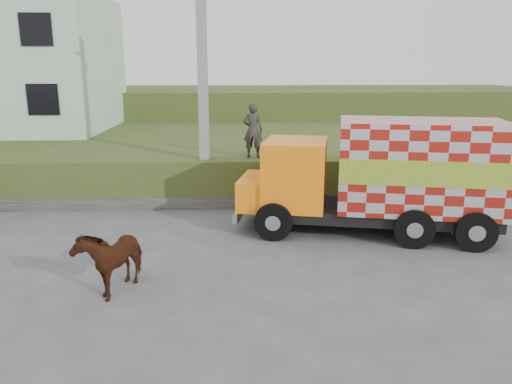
{
  "coord_description": "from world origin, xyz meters",
  "views": [
    {
      "loc": [
        0.03,
        -10.97,
        4.3
      ],
      "look_at": [
        0.48,
        1.03,
        1.3
      ],
      "focal_mm": 35.0,
      "sensor_mm": 36.0,
      "label": 1
    }
  ],
  "objects_px": {
    "utility_pole": "(203,75)",
    "cargo_truck": "(383,176)",
    "pedestrian": "(253,130)",
    "cow": "(111,257)"
  },
  "relations": [
    {
      "from": "utility_pole",
      "to": "cargo_truck",
      "type": "height_order",
      "value": "utility_pole"
    },
    {
      "from": "utility_pole",
      "to": "cargo_truck",
      "type": "xyz_separation_m",
      "value": [
        4.82,
        -2.99,
        -2.52
      ]
    },
    {
      "from": "cargo_truck",
      "to": "pedestrian",
      "type": "height_order",
      "value": "pedestrian"
    },
    {
      "from": "cow",
      "to": "pedestrian",
      "type": "height_order",
      "value": "pedestrian"
    },
    {
      "from": "pedestrian",
      "to": "cow",
      "type": "bearing_deg",
      "value": 77.1
    },
    {
      "from": "utility_pole",
      "to": "cow",
      "type": "relative_size",
      "value": 4.98
    },
    {
      "from": "pedestrian",
      "to": "utility_pole",
      "type": "bearing_deg",
      "value": 19.42
    },
    {
      "from": "cargo_truck",
      "to": "cow",
      "type": "height_order",
      "value": "cargo_truck"
    },
    {
      "from": "cow",
      "to": "pedestrian",
      "type": "bearing_deg",
      "value": 85.06
    },
    {
      "from": "cargo_truck",
      "to": "pedestrian",
      "type": "bearing_deg",
      "value": 147.46
    }
  ]
}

